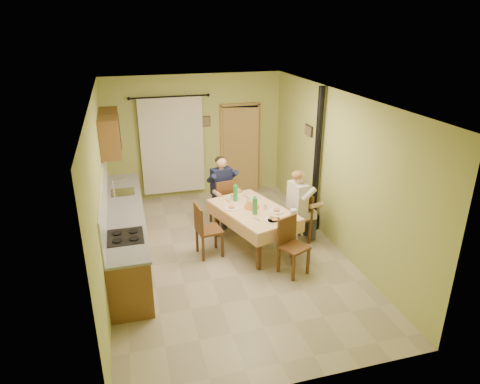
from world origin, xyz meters
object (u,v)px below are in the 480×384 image
object	(u,v)px
dining_table	(253,228)
man_far	(222,183)
chair_far	(223,211)
chair_right	(298,227)
chair_left	(209,240)
chair_near	(293,257)
man_right	(299,198)
stove_flue	(316,180)

from	to	relation	value
dining_table	man_far	distance (m)	1.23
chair_far	chair_right	bearing A→B (deg)	-55.20
chair_left	man_far	size ratio (longest dim) A/B	0.70
chair_near	man_right	world-z (taller)	man_right
chair_far	man_far	xyz separation A→B (m)	(-0.00, 0.01, 0.59)
stove_flue	chair_far	bearing A→B (deg)	158.70
dining_table	man_far	world-z (taller)	man_far
chair_near	chair_right	distance (m)	1.09
chair_far	stove_flue	distance (m)	1.96
dining_table	chair_right	distance (m)	0.88
chair_left	stove_flue	world-z (taller)	stove_flue
chair_left	man_right	world-z (taller)	man_right
dining_table	chair_far	size ratio (longest dim) A/B	1.91
chair_near	chair_right	xyz separation A→B (m)	(0.50, 0.97, -0.00)
chair_right	chair_far	bearing A→B (deg)	36.84
dining_table	chair_right	xyz separation A→B (m)	(0.87, -0.03, -0.09)
chair_far	man_far	size ratio (longest dim) A/B	0.71
chair_left	stove_flue	size ratio (longest dim) A/B	0.35
man_right	man_far	bearing A→B (deg)	36.18
chair_far	chair_left	size ratio (longest dim) A/B	1.02
dining_table	man_far	xyz separation A→B (m)	(-0.31, 1.08, 0.50)
chair_right	stove_flue	world-z (taller)	stove_flue
chair_far	dining_table	bearing A→B (deg)	-85.95
chair_left	stove_flue	xyz separation A→B (m)	(2.22, 0.48, 0.73)
chair_right	man_right	world-z (taller)	man_right
dining_table	chair_left	bearing A→B (deg)	166.67
dining_table	man_right	world-z (taller)	man_right
chair_far	chair_near	xyz separation A→B (m)	(0.69, -2.07, -0.00)
stove_flue	chair_right	bearing A→B (deg)	-139.02
dining_table	chair_far	world-z (taller)	chair_far
man_far	stove_flue	xyz separation A→B (m)	(1.69, -0.67, 0.15)
chair_left	chair_near	bearing A→B (deg)	45.02
chair_far	chair_right	size ratio (longest dim) A/B	1.04
chair_far	chair_near	bearing A→B (deg)	-83.90
dining_table	chair_far	xyz separation A→B (m)	(-0.31, 1.07, -0.09)
chair_far	stove_flue	bearing A→B (deg)	-33.48
man_right	chair_left	bearing A→B (deg)	80.91
chair_near	stove_flue	bearing A→B (deg)	-148.90
chair_far	man_right	size ratio (longest dim) A/B	0.71
chair_near	man_far	xyz separation A→B (m)	(-0.69, 2.09, 0.59)
chair_far	man_far	distance (m)	0.59
man_right	dining_table	bearing A→B (deg)	77.53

